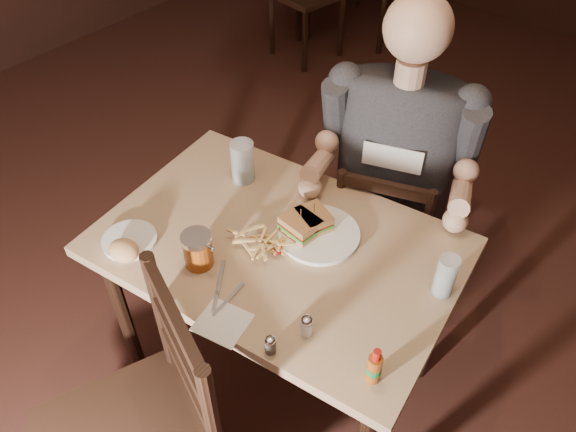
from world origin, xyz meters
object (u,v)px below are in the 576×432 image
Objects in this scene: diner at (398,140)px; hot_sauce at (375,365)px; main_table at (278,262)px; dinner_plate at (319,235)px; glass_right at (446,276)px; glass_left at (243,162)px; side_plate at (130,241)px; syrup_dispenser at (198,250)px; chair_far at (384,233)px.

diner is 7.96× the size of hot_sauce.
dinner_plate is (0.08, 0.10, 0.10)m from main_table.
hot_sauce is at bearing -89.86° from glass_right.
glass_left is 0.79m from glass_right.
side_plate is at bearing -97.83° from glass_left.
glass_right is 0.82× the size of side_plate.
dinner_plate is at bearing -172.75° from glass_right.
side_plate is (-0.23, -0.08, -0.05)m from syrup_dispenser.
side_plate is (-0.44, -0.86, 0.36)m from chair_far.
hot_sauce is at bearing -25.20° from glass_left.
glass_left reaches higher than hot_sauce.
main_table is at bearing -28.73° from glass_left.
glass_left is 1.11× the size of glass_right.
main_table is 7.89× the size of glass_left.
chair_far is at bearing 67.56° from syrup_dispenser.
syrup_dispenser reaches higher than chair_far.
chair_far is 0.51m from diner.
main_table is 4.76× the size of dinner_plate.
glass_right is 1.12× the size of hot_sauce.
hot_sauce reaches higher than syrup_dispenser.
glass_left reaches higher than chair_far.
diner is at bearing 65.41° from syrup_dispenser.
dinner_plate is (-0.01, -0.42, -0.14)m from diner.
syrup_dispenser reaches higher than dinner_plate.
side_plate is at bearing -168.40° from syrup_dispenser.
dinner_plate is at bearing 48.66° from syrup_dispenser.
diner is 8.36× the size of syrup_dispenser.
main_table is 7.20× the size of side_plate.
glass_left is (-0.38, -0.40, 0.43)m from chair_far.
hot_sauce reaches higher than side_plate.
hot_sauce is at bearing -22.96° from main_table.
glass_left reaches higher than glass_right.
syrup_dispenser is at bearing -127.02° from diner.
glass_right is at bearing -62.91° from diner.
glass_left is (-0.30, 0.16, 0.17)m from main_table.
chair_far is 1.03m from side_plate.
main_table is 0.58m from diner.
hot_sauce is at bearing -81.54° from diner.
main_table is 8.74× the size of glass_right.
chair_far reaches higher than dinner_plate.
syrup_dispenser is 0.25m from side_plate.
hot_sauce is (0.49, -0.21, 0.15)m from main_table.
dinner_plate is 0.60m from side_plate.
hot_sauce is (0.41, -0.78, 0.41)m from chair_far.
diner reaches higher than dinner_plate.
hot_sauce is at bearing 5.89° from side_plate.
syrup_dispenser is at bearing -179.32° from hot_sauce.
dinner_plate is at bearing 50.67° from main_table.
diner is 5.86× the size of side_plate.
dinner_plate is at bearing -111.72° from diner.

